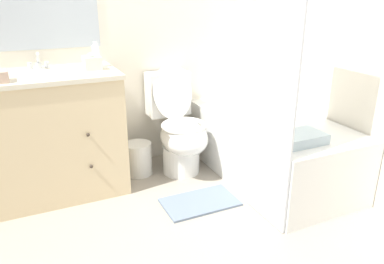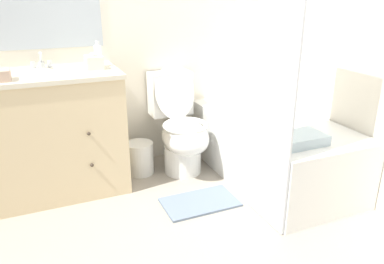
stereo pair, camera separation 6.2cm
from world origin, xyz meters
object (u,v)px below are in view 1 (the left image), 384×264
bathtub (269,146)px  tissue_box (92,63)px  bath_mat (200,202)px  soap_dispenser (96,56)px  sink_faucet (38,64)px  wastebasket (138,159)px  vanity_cabinet (50,134)px  toilet (179,129)px  bath_towel_folded (298,138)px

bathtub → tissue_box: 1.47m
bathtub → bath_mat: bathtub is taller
soap_dispenser → tissue_box: bearing=-119.0°
sink_faucet → wastebasket: 1.02m
vanity_cabinet → tissue_box: size_ratio=7.07×
sink_faucet → toilet: bearing=-14.0°
toilet → bath_mat: (-0.08, -0.55, -0.35)m
bath_towel_folded → toilet: bearing=117.5°
sink_faucet → bathtub: bearing=-21.5°
wastebasket → soap_dispenser: soap_dispenser is taller
soap_dispenser → bath_towel_folded: size_ratio=0.54×
sink_faucet → toilet: (0.96, -0.24, -0.55)m
bath_towel_folded → bath_mat: bath_towel_folded is taller
vanity_cabinet → bathtub: vanity_cabinet is taller
toilet → tissue_box: tissue_box is taller
sink_faucet → toilet: size_ratio=0.17×
vanity_cabinet → bath_towel_folded: 1.69m
tissue_box → bath_mat: (0.54, -0.60, -0.92)m
vanity_cabinet → bath_towel_folded: (1.41, -0.93, 0.07)m
bathtub → soap_dispenser: bearing=156.6°
wastebasket → bath_mat: size_ratio=0.51×
toilet → soap_dispenser: size_ratio=4.75×
bath_towel_folded → bath_mat: 0.80m
tissue_box → bath_towel_folded: tissue_box is taller
sink_faucet → bath_towel_folded: 1.84m
bath_towel_folded → soap_dispenser: bearing=135.6°
soap_dispenser → bath_towel_folded: bearing=-44.4°
bathtub → bath_mat: (-0.69, -0.17, -0.24)m
bathtub → wastebasket: (-0.93, 0.45, -0.11)m
bathtub → bath_mat: 0.75m
vanity_cabinet → wastebasket: (0.63, 0.01, -0.32)m
tissue_box → soap_dispenser: (0.05, 0.09, 0.03)m
vanity_cabinet → bath_mat: size_ratio=1.92×
vanity_cabinet → bath_mat: (0.88, -0.61, -0.44)m
toilet → wastebasket: (-0.33, 0.07, -0.23)m
soap_dispenser → bath_mat: 1.27m
toilet → bath_towel_folded: toilet is taller
vanity_cabinet → tissue_box: tissue_box is taller
vanity_cabinet → sink_faucet: bearing=90.0°
sink_faucet → wastebasket: sink_faucet is taller
wastebasket → soap_dispenser: size_ratio=1.45×
toilet → wastebasket: bearing=167.3°
vanity_cabinet → soap_dispenser: bearing=11.3°
tissue_box → soap_dispenser: size_ratio=0.78×
toilet → soap_dispenser: (-0.57, 0.14, 0.60)m
sink_faucet → tissue_box: (0.34, -0.19, 0.01)m
wastebasket → bath_mat: bearing=-68.2°
bathtub → wastebasket: bearing=154.2°
sink_faucet → soap_dispenser: soap_dispenser is taller
bathtub → wastebasket: 1.04m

